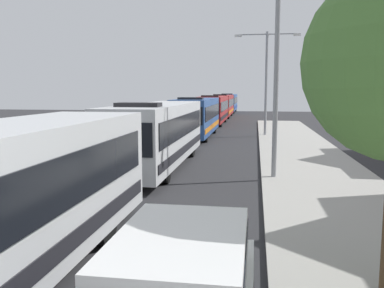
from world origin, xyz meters
The scene contains 7 objects.
bus_second_in_line centered at (-1.30, 24.80, 1.69)m, with size 2.58×11.53×3.21m.
bus_middle centered at (-1.30, 37.88, 1.69)m, with size 2.58×10.82×3.21m.
bus_fourth_in_line centered at (-1.30, 50.58, 1.69)m, with size 2.58×10.95×3.21m.
bus_rear centered at (-1.30, 63.09, 1.69)m, with size 2.58×12.04×3.21m.
bus_tail_end centered at (-1.30, 76.09, 1.69)m, with size 2.58×11.61×3.21m.
streetlamp_mid centered at (4.10, 22.57, 5.30)m, with size 5.81×0.28×8.44m.
streetlamp_far centered at (4.10, 39.06, 5.08)m, with size 5.10×0.28×8.13m.
Camera 1 is at (3.30, 5.56, 3.69)m, focal length 38.39 mm.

